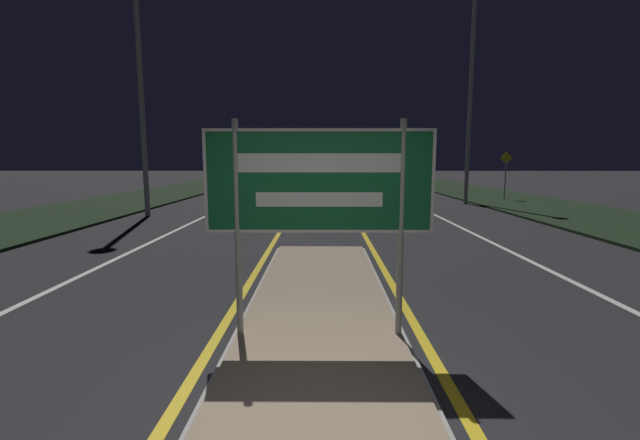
% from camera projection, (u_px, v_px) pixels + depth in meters
% --- Properties ---
extents(median_island, '(1.96, 9.80, 0.10)m').
position_uv_depth(median_island, '(319.00, 338.00, 4.76)').
color(median_island, '#999993').
rests_on(median_island, ground_plane).
extents(verge_left, '(5.00, 100.00, 0.08)m').
position_uv_depth(verge_left, '(144.00, 197.00, 22.84)').
color(verge_left, black).
rests_on(verge_left, ground_plane).
extents(verge_right, '(5.00, 100.00, 0.08)m').
position_uv_depth(verge_right, '(500.00, 198.00, 22.73)').
color(verge_right, black).
rests_on(verge_right, ground_plane).
extents(centre_line_yellow_left, '(0.12, 70.00, 0.01)m').
position_uv_depth(centre_line_yellow_left, '(304.00, 191.00, 27.75)').
color(centre_line_yellow_left, gold).
rests_on(centre_line_yellow_left, ground_plane).
extents(centre_line_yellow_right, '(0.12, 70.00, 0.01)m').
position_uv_depth(centre_line_yellow_right, '(340.00, 191.00, 27.73)').
color(centre_line_yellow_right, gold).
rests_on(centre_line_yellow_right, ground_plane).
extents(lane_line_white_left, '(0.12, 70.00, 0.01)m').
position_uv_depth(lane_line_white_left, '(257.00, 191.00, 27.77)').
color(lane_line_white_left, silver).
rests_on(lane_line_white_left, ground_plane).
extents(lane_line_white_right, '(0.12, 70.00, 0.01)m').
position_uv_depth(lane_line_white_right, '(387.00, 191.00, 27.72)').
color(lane_line_white_right, silver).
rests_on(lane_line_white_right, ground_plane).
extents(edge_line_white_left, '(0.10, 70.00, 0.01)m').
position_uv_depth(edge_line_white_left, '(211.00, 191.00, 27.78)').
color(edge_line_white_left, silver).
rests_on(edge_line_white_left, ground_plane).
extents(edge_line_white_right, '(0.10, 70.00, 0.01)m').
position_uv_depth(edge_line_white_right, '(433.00, 191.00, 27.70)').
color(edge_line_white_right, silver).
rests_on(edge_line_white_right, ground_plane).
extents(highway_sign, '(2.44, 0.07, 2.34)m').
position_uv_depth(highway_sign, '(319.00, 188.00, 4.53)').
color(highway_sign, '#9E9E99').
rests_on(highway_sign, median_island).
extents(streetlight_left_near, '(0.58, 0.58, 10.12)m').
position_uv_depth(streetlight_left_near, '(137.00, 19.00, 14.49)').
color(streetlight_left_near, '#9E9E99').
rests_on(streetlight_left_near, ground_plane).
extents(streetlight_right_near, '(0.47, 0.47, 9.62)m').
position_uv_depth(streetlight_right_near, '(471.00, 74.00, 19.04)').
color(streetlight_right_near, '#9E9E99').
rests_on(streetlight_right_near, ground_plane).
extents(car_receding_0, '(1.86, 4.11, 1.32)m').
position_uv_depth(car_receding_0, '(391.00, 192.00, 17.30)').
color(car_receding_0, '#B7B7BC').
rests_on(car_receding_0, ground_plane).
extents(car_receding_1, '(1.88, 4.37, 1.40)m').
position_uv_depth(car_receding_1, '(409.00, 179.00, 28.62)').
color(car_receding_1, black).
rests_on(car_receding_1, ground_plane).
extents(car_receding_2, '(2.03, 4.23, 1.42)m').
position_uv_depth(car_receding_2, '(353.00, 174.00, 39.61)').
color(car_receding_2, '#B7B7BC').
rests_on(car_receding_2, ground_plane).
extents(car_approaching_0, '(1.91, 4.19, 1.44)m').
position_uv_depth(car_approaching_0, '(265.00, 188.00, 19.23)').
color(car_approaching_0, maroon).
rests_on(car_approaching_0, ground_plane).
extents(car_approaching_1, '(2.00, 4.81, 1.53)m').
position_uv_depth(car_approaching_1, '(289.00, 177.00, 30.17)').
color(car_approaching_1, '#4C514C').
rests_on(car_approaching_1, ground_plane).
extents(car_approaching_2, '(1.95, 4.22, 1.48)m').
position_uv_depth(car_approaching_2, '(291.00, 174.00, 38.99)').
color(car_approaching_2, '#4C514C').
rests_on(car_approaching_2, ground_plane).
extents(warning_sign, '(0.60, 0.06, 2.34)m').
position_uv_depth(warning_sign, '(506.00, 171.00, 21.25)').
color(warning_sign, '#9E9E99').
rests_on(warning_sign, verge_right).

